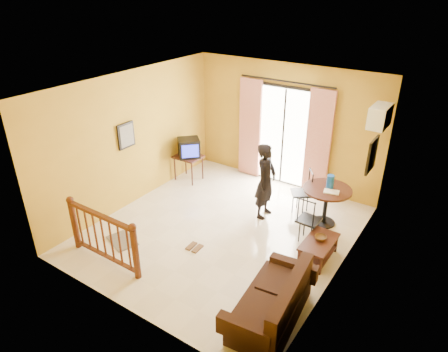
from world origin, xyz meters
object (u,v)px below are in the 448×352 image
Objects in this scene: coffee_table at (319,247)px; sofa at (274,304)px; television at (189,148)px; dining_table at (327,196)px; standing_person at (266,181)px.

sofa reaches higher than coffee_table.
television is at bearing 136.76° from sofa.
television is 3.39m from dining_table.
sofa is at bearing -151.68° from standing_person.
sofa is 1.08× the size of standing_person.
standing_person reaches higher than dining_table.
dining_table is 0.55× the size of sofa.
standing_person is at bearing 115.25° from sofa.
sofa is at bearing -83.27° from dining_table.
standing_person is (-1.13, -0.40, 0.17)m from dining_table.
standing_person is at bearing -160.73° from dining_table.
coffee_table is at bearing 83.93° from sofa.
dining_table is 1.24m from coffee_table.
dining_table is at bearing 106.14° from coffee_table.
dining_table is at bearing -73.74° from standing_person.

